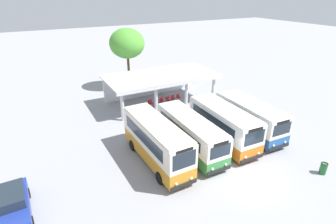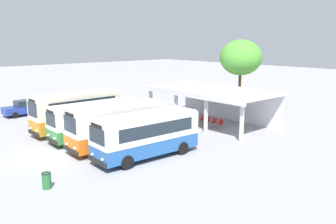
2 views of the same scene
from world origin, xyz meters
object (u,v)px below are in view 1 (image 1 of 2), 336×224
(city_bus_second_in_row, at_px, (190,132))
(litter_bin_apron, at_px, (323,168))
(waiting_chair_end_by_column, at_px, (150,103))
(waiting_chair_fifth_seat, at_px, (173,98))
(parked_car_flank, at_px, (12,204))
(waiting_chair_far_end_seat, at_px, (178,97))
(waiting_chair_second_from_end, at_px, (157,102))
(city_bus_fourth_amber, at_px, (249,117))
(waiting_chair_fourth_seat, at_px, (168,99))
(waiting_chair_middle_seat, at_px, (162,100))
(city_bus_nearest_orange, at_px, (156,141))
(city_bus_middle_cream, at_px, (223,124))

(city_bus_second_in_row, xyz_separation_m, litter_bin_apron, (6.88, -7.34, -1.19))
(waiting_chair_end_by_column, xyz_separation_m, waiting_chair_fifth_seat, (2.98, -0.02, 0.00))
(parked_car_flank, height_order, waiting_chair_far_end_seat, parked_car_flank)
(waiting_chair_second_from_end, height_order, waiting_chair_far_end_seat, same)
(city_bus_second_in_row, relative_size, city_bus_fourth_amber, 1.06)
(city_bus_second_in_row, xyz_separation_m, waiting_chair_far_end_seat, (4.57, 9.83, -1.13))
(waiting_chair_fourth_seat, relative_size, litter_bin_apron, 0.96)
(waiting_chair_second_from_end, relative_size, waiting_chair_middle_seat, 1.00)
(litter_bin_apron, bearing_deg, waiting_chair_second_from_end, 107.28)
(city_bus_nearest_orange, bearing_deg, litter_bin_apron, -35.26)
(waiting_chair_far_end_seat, bearing_deg, waiting_chair_second_from_end, -177.23)
(city_bus_middle_cream, xyz_separation_m, parked_car_flank, (-16.27, -0.92, -0.97))
(city_bus_second_in_row, bearing_deg, city_bus_fourth_amber, -0.86)
(city_bus_second_in_row, relative_size, waiting_chair_fourth_seat, 9.47)
(city_bus_nearest_orange, distance_m, waiting_chair_middle_seat, 11.53)
(city_bus_fourth_amber, bearing_deg, waiting_chair_end_by_column, 119.18)
(parked_car_flank, bearing_deg, waiting_chair_far_end_seat, 31.98)
(waiting_chair_end_by_column, distance_m, waiting_chair_second_from_end, 0.76)
(city_bus_fourth_amber, distance_m, litter_bin_apron, 7.36)
(city_bus_second_in_row, height_order, waiting_chair_fifth_seat, city_bus_second_in_row)
(waiting_chair_fourth_seat, xyz_separation_m, litter_bin_apron, (3.80, -17.05, -0.07))
(city_bus_middle_cream, bearing_deg, litter_bin_apron, -62.39)
(waiting_chair_middle_seat, bearing_deg, parked_car_flank, -144.47)
(city_bus_second_in_row, distance_m, parked_car_flank, 13.16)
(waiting_chair_fourth_seat, height_order, waiting_chair_far_end_seat, same)
(waiting_chair_far_end_seat, height_order, litter_bin_apron, litter_bin_apron)
(city_bus_second_in_row, distance_m, waiting_chair_second_from_end, 9.88)
(waiting_chair_fourth_seat, xyz_separation_m, waiting_chair_fifth_seat, (0.75, 0.09, 0.00))
(city_bus_nearest_orange, xyz_separation_m, waiting_chair_far_end_seat, (7.76, 10.05, -1.36))
(waiting_chair_second_from_end, distance_m, waiting_chair_middle_seat, 0.76)
(city_bus_middle_cream, xyz_separation_m, waiting_chair_far_end_seat, (1.38, 10.10, -1.28))
(city_bus_middle_cream, height_order, waiting_chair_far_end_seat, city_bus_middle_cream)
(waiting_chair_middle_seat, bearing_deg, waiting_chair_second_from_end, -170.07)
(city_bus_nearest_orange, bearing_deg, city_bus_middle_cream, -0.53)
(waiting_chair_fifth_seat, bearing_deg, waiting_chair_middle_seat, 179.30)
(city_bus_second_in_row, xyz_separation_m, waiting_chair_end_by_column, (0.84, 9.82, -1.13))
(waiting_chair_fourth_seat, bearing_deg, waiting_chair_end_by_column, 177.19)
(waiting_chair_fifth_seat, height_order, litter_bin_apron, litter_bin_apron)
(city_bus_second_in_row, distance_m, city_bus_middle_cream, 3.21)
(city_bus_fourth_amber, distance_m, waiting_chair_far_end_seat, 10.15)
(city_bus_second_in_row, height_order, waiting_chair_end_by_column, city_bus_second_in_row)
(city_bus_middle_cream, relative_size, waiting_chair_end_by_column, 8.89)
(waiting_chair_second_from_end, bearing_deg, parked_car_flank, -143.45)
(city_bus_nearest_orange, distance_m, city_bus_second_in_row, 3.21)
(parked_car_flank, bearing_deg, city_bus_nearest_orange, 5.65)
(city_bus_fourth_amber, xyz_separation_m, waiting_chair_middle_seat, (-4.04, 9.91, -1.16))
(city_bus_second_in_row, height_order, city_bus_middle_cream, city_bus_middle_cream)
(city_bus_middle_cream, xyz_separation_m, waiting_chair_second_from_end, (-1.60, 9.96, -1.28))
(waiting_chair_end_by_column, xyz_separation_m, waiting_chair_middle_seat, (1.49, -0.00, 0.00))
(waiting_chair_fourth_seat, distance_m, waiting_chair_far_end_seat, 1.50)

